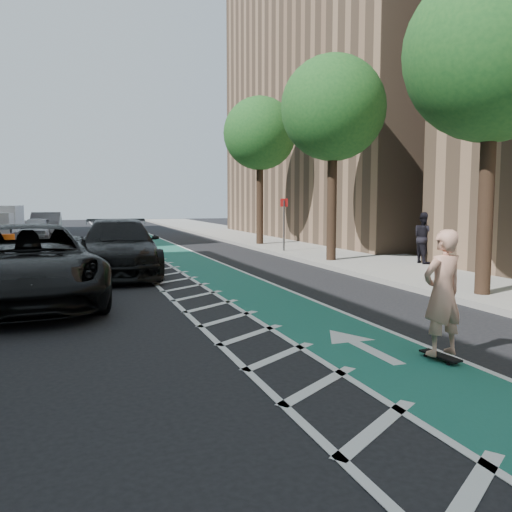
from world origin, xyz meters
name	(u,v)px	position (x,y,z in m)	size (l,w,h in m)	color
ground	(154,325)	(0.00, 0.00, 0.00)	(120.00, 120.00, 0.00)	black
bike_lane	(193,263)	(3.00, 10.00, 0.01)	(2.00, 90.00, 0.01)	#1A5B43
buffer_strip	(154,264)	(1.50, 10.00, 0.01)	(1.40, 90.00, 0.01)	silver
sidewalk_right	(343,255)	(9.50, 10.00, 0.07)	(5.00, 90.00, 0.15)	gray
curb_right	(290,257)	(7.05, 10.00, 0.08)	(0.12, 90.00, 0.16)	gray
building_right_far	(382,87)	(17.50, 20.00, 9.50)	(14.00, 22.00, 19.00)	#84664C
tree_r_b	(493,54)	(7.90, 0.00, 5.77)	(4.20, 4.20, 7.90)	#382619
tree_r_c	(333,109)	(7.90, 8.00, 5.77)	(4.20, 4.20, 7.90)	#382619
tree_r_d	(260,134)	(7.90, 16.00, 5.77)	(4.20, 4.20, 7.90)	#382619
sign_post	(284,224)	(7.60, 12.00, 1.35)	(0.35, 0.08, 2.47)	#4C4C4C
skateboard	(440,356)	(3.70, -3.81, 0.08)	(0.27, 0.73, 0.10)	black
skateboarder	(443,293)	(3.70, -3.81, 1.04)	(0.69, 0.45, 1.89)	tan
suv_near	(29,264)	(-2.40, 3.16, 0.92)	(3.07, 6.65, 1.85)	black
suv_far	(118,247)	(0.00, 7.50, 0.89)	(2.50, 6.16, 1.79)	black
car_silver	(37,229)	(-3.24, 24.31, 0.71)	(1.68, 4.19, 1.43)	#AAA9AE
car_grey	(46,225)	(-2.80, 26.36, 0.82)	(1.74, 5.00, 1.65)	slate
pedestrian	(425,238)	(10.54, 5.89, 1.07)	(0.89, 0.70, 1.84)	black
box_truck	(3,220)	(-6.15, 34.95, 0.92)	(2.69, 5.00, 1.99)	silver
barrel_a	(39,286)	(-2.20, 3.00, 0.43)	(0.67, 0.67, 0.91)	#FE4A0D
barrel_b	(41,254)	(-2.52, 11.32, 0.39)	(0.61, 0.61, 0.83)	#E8470C
barrel_c	(9,245)	(-4.00, 15.61, 0.44)	(0.68, 0.68, 0.93)	#FF590D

